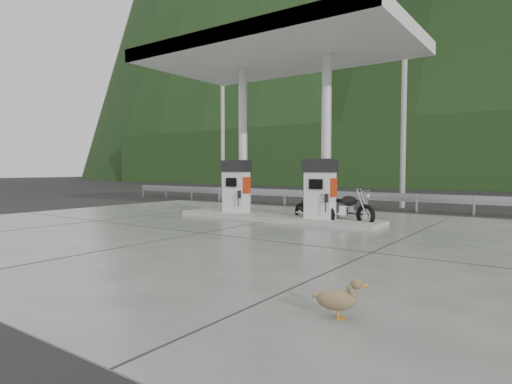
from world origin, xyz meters
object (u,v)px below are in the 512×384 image
Objects in this scene: gas_pump_left at (236,186)px; motorcycle_left at (314,209)px; motorcycle_right at (346,209)px; gas_pump_right at (320,189)px; duck at (336,300)px.

motorcycle_left is (2.89, 0.22, -0.65)m from gas_pump_left.
motorcycle_left is at bearing -154.19° from motorcycle_right.
gas_pump_right reaches higher than motorcycle_left.
gas_pump_right is at bearing -134.95° from motorcycle_right.
motorcycle_right is at bearing 93.52° from duck.
motorcycle_right is at bearing 27.47° from gas_pump_right.
motorcycle_right is 3.58× the size of duck.
duck is at bearing -61.94° from gas_pump_right.
gas_pump_right is 1.07× the size of motorcycle_left.
motorcycle_left reaches higher than duck.
duck is at bearing -49.80° from motorcycle_right.
duck is (3.19, -7.67, -0.26)m from motorcycle_right.
duck is (3.89, -7.30, -0.85)m from gas_pump_right.
gas_pump_right is 0.93× the size of motorcycle_right.
gas_pump_left is 3.32× the size of duck.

